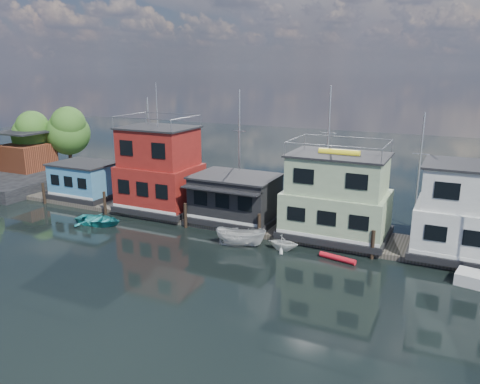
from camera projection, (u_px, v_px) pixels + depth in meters
The scene contains 14 objects.
ground at pixel (163, 277), 31.27m from camera, with size 160.00×160.00×0.00m, color black.
dock at pixel (241, 222), 41.67m from camera, with size 48.00×5.00×0.40m, color #595147.
houseboat_blue at pixel (85, 180), 48.68m from camera, with size 6.40×4.90×3.66m.
houseboat_red at pixel (160, 171), 44.22m from camera, with size 7.40×5.90×11.86m.
houseboat_dark at pixel (235, 198), 41.29m from camera, with size 7.40×6.10×4.06m.
houseboat_green at pixel (337, 197), 37.25m from camera, with size 8.40×5.90×7.03m.
houseboat_white at pixel (476, 214), 33.07m from camera, with size 8.40×5.90×6.66m.
pilings at pixel (223, 221), 39.14m from camera, with size 42.28×0.28×2.20m.
background_masts at pixel (314, 156), 43.53m from camera, with size 36.40×0.16×12.00m.
shore at pixel (28, 152), 56.98m from camera, with size 12.40×15.72×8.24m.
dinghy_white at pixel (283, 242), 35.72m from camera, with size 2.06×2.38×1.26m, color silver.
dinghy_teal at pixel (99, 220), 41.57m from camera, with size 3.09×4.32×0.90m, color teal.
motorboat at pixel (241, 237), 36.38m from camera, with size 1.52×4.05×1.56m, color silver.
red_kayak at pixel (337, 258), 33.87m from camera, with size 0.40×0.40×2.76m, color red.
Camera 1 is at (17.08, -23.68, 13.58)m, focal length 35.00 mm.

